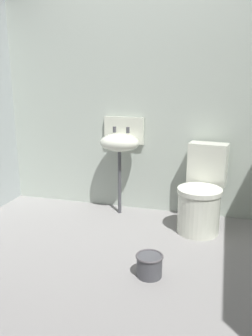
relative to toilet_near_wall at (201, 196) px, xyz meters
The scene contains 5 objects.
ground_plane 1.13m from the toilet_near_wall, 121.13° to the right, with size 3.59×2.93×0.08m, color gray.
wall_back 1.03m from the toilet_near_wall, 144.08° to the left, with size 3.59×0.10×2.18m, color #B1BBAF.
toilet_near_wall is the anchor object (origin of this frame).
sink 0.96m from the toilet_near_wall, 167.40° to the left, with size 0.42×0.35×0.99m.
bucket 1.00m from the toilet_near_wall, 107.16° to the right, with size 0.20×0.20×0.16m.
Camera 1 is at (0.72, -2.17, 1.38)m, focal length 36.86 mm.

